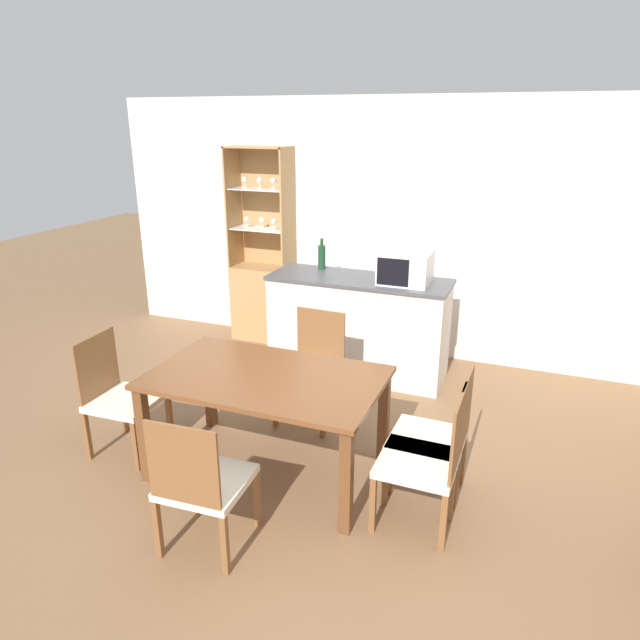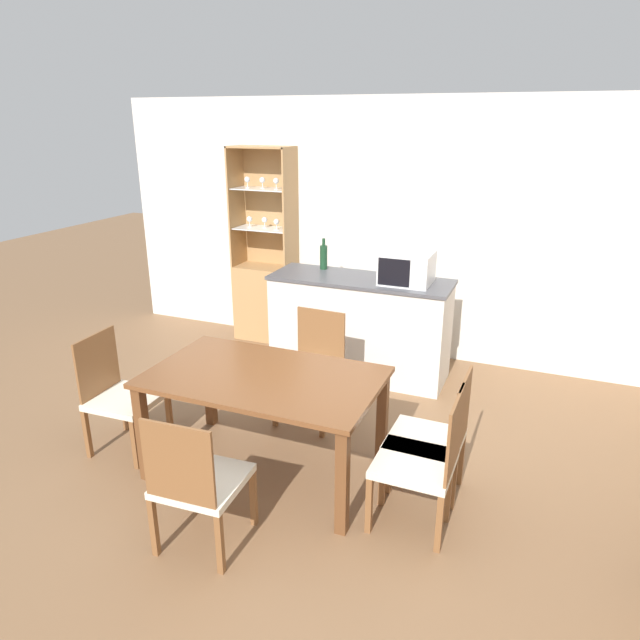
{
  "view_description": "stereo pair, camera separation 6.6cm",
  "coord_description": "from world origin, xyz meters",
  "px_view_note": "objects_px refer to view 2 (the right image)",
  "views": [
    {
      "loc": [
        1.09,
        -2.93,
        2.35
      ],
      "look_at": [
        -0.47,
        1.03,
        0.83
      ],
      "focal_mm": 32.0,
      "sensor_mm": 36.0,
      "label": 1
    },
    {
      "loc": [
        1.15,
        -2.91,
        2.35
      ],
      "look_at": [
        -0.47,
        1.03,
        0.83
      ],
      "focal_mm": 32.0,
      "sensor_mm": 36.0,
      "label": 2
    }
  ],
  "objects_px": {
    "dining_chair_head_near": "(198,481)",
    "dining_chair_side_left_near": "(120,395)",
    "microwave": "(406,268)",
    "wine_bottle": "(324,257)",
    "dining_chair_side_right_near": "(423,461)",
    "dining_table": "(264,388)",
    "dining_chair_head_far": "(312,369)",
    "dining_chair_side_right_far": "(433,438)",
    "display_cabinet": "(266,286)"
  },
  "relations": [
    {
      "from": "dining_table",
      "to": "dining_chair_head_far",
      "type": "bearing_deg",
      "value": 89.85
    },
    {
      "from": "dining_chair_side_right_near",
      "to": "dining_chair_side_left_near",
      "type": "distance_m",
      "value": 2.24
    },
    {
      "from": "dining_chair_head_near",
      "to": "dining_chair_side_left_near",
      "type": "bearing_deg",
      "value": 145.91
    },
    {
      "from": "dining_table",
      "to": "dining_chair_head_far",
      "type": "distance_m",
      "value": 0.84
    },
    {
      "from": "dining_table",
      "to": "dining_chair_side_left_near",
      "type": "bearing_deg",
      "value": -172.8
    },
    {
      "from": "dining_chair_side_left_near",
      "to": "dining_table",
      "type": "bearing_deg",
      "value": 94.92
    },
    {
      "from": "wine_bottle",
      "to": "dining_table",
      "type": "bearing_deg",
      "value": -79.48
    },
    {
      "from": "wine_bottle",
      "to": "dining_chair_side_right_near",
      "type": "bearing_deg",
      "value": -54.72
    },
    {
      "from": "dining_chair_head_far",
      "to": "microwave",
      "type": "relative_size",
      "value": 2.0
    },
    {
      "from": "dining_table",
      "to": "wine_bottle",
      "type": "xyz_separation_m",
      "value": [
        -0.36,
        1.96,
        0.44
      ]
    },
    {
      "from": "dining_chair_head_far",
      "to": "dining_chair_side_right_far",
      "type": "bearing_deg",
      "value": 151.31
    },
    {
      "from": "display_cabinet",
      "to": "dining_chair_side_right_near",
      "type": "distance_m",
      "value": 3.35
    },
    {
      "from": "microwave",
      "to": "dining_chair_head_near",
      "type": "bearing_deg",
      "value": -100.81
    },
    {
      "from": "display_cabinet",
      "to": "dining_chair_side_left_near",
      "type": "distance_m",
      "value": 2.44
    },
    {
      "from": "dining_chair_head_far",
      "to": "dining_chair_head_near",
      "type": "xyz_separation_m",
      "value": [
        0.0,
        -1.63,
        0.0
      ]
    },
    {
      "from": "dining_chair_side_right_far",
      "to": "wine_bottle",
      "type": "bearing_deg",
      "value": 40.57
    },
    {
      "from": "display_cabinet",
      "to": "wine_bottle",
      "type": "xyz_separation_m",
      "value": [
        0.81,
        -0.33,
        0.47
      ]
    },
    {
      "from": "display_cabinet",
      "to": "dining_chair_side_right_far",
      "type": "height_order",
      "value": "display_cabinet"
    },
    {
      "from": "microwave",
      "to": "wine_bottle",
      "type": "relative_size",
      "value": 1.46
    },
    {
      "from": "dining_chair_side_left_near",
      "to": "display_cabinet",
      "type": "bearing_deg",
      "value": 179.03
    },
    {
      "from": "dining_chair_head_near",
      "to": "dining_table",
      "type": "bearing_deg",
      "value": 87.01
    },
    {
      "from": "dining_table",
      "to": "microwave",
      "type": "bearing_deg",
      "value": 74.36
    },
    {
      "from": "dining_chair_head_near",
      "to": "wine_bottle",
      "type": "relative_size",
      "value": 2.93
    },
    {
      "from": "wine_bottle",
      "to": "display_cabinet",
      "type": "bearing_deg",
      "value": 157.73
    },
    {
      "from": "dining_chair_side_right_near",
      "to": "dining_chair_side_left_near",
      "type": "xyz_separation_m",
      "value": [
        -2.24,
        -0.0,
        0.0
      ]
    },
    {
      "from": "dining_table",
      "to": "dining_chair_side_left_near",
      "type": "relative_size",
      "value": 1.75
    },
    {
      "from": "dining_chair_side_right_near",
      "to": "wine_bottle",
      "type": "bearing_deg",
      "value": 35.85
    },
    {
      "from": "wine_bottle",
      "to": "microwave",
      "type": "bearing_deg",
      "value": -11.67
    },
    {
      "from": "dining_chair_head_near",
      "to": "dining_chair_head_far",
      "type": "bearing_deg",
      "value": 86.83
    },
    {
      "from": "display_cabinet",
      "to": "dining_chair_side_right_near",
      "type": "height_order",
      "value": "display_cabinet"
    },
    {
      "from": "dining_chair_side_right_near",
      "to": "dining_table",
      "type": "bearing_deg",
      "value": 83.44
    },
    {
      "from": "display_cabinet",
      "to": "dining_table",
      "type": "xyz_separation_m",
      "value": [
        1.18,
        -2.29,
        0.03
      ]
    },
    {
      "from": "dining_chair_side_right_near",
      "to": "microwave",
      "type": "height_order",
      "value": "microwave"
    },
    {
      "from": "dining_table",
      "to": "dining_chair_side_right_far",
      "type": "relative_size",
      "value": 1.75
    },
    {
      "from": "microwave",
      "to": "dining_chair_side_right_near",
      "type": "bearing_deg",
      "value": -72.04
    },
    {
      "from": "dining_chair_side_right_near",
      "to": "dining_chair_head_near",
      "type": "bearing_deg",
      "value": 121.65
    },
    {
      "from": "display_cabinet",
      "to": "dining_table",
      "type": "distance_m",
      "value": 2.58
    },
    {
      "from": "dining_chair_head_far",
      "to": "dining_chair_side_right_far",
      "type": "xyz_separation_m",
      "value": [
        1.12,
        -0.68,
        0.0
      ]
    },
    {
      "from": "microwave",
      "to": "wine_bottle",
      "type": "height_order",
      "value": "wine_bottle"
    },
    {
      "from": "dining_chair_side_right_far",
      "to": "wine_bottle",
      "type": "height_order",
      "value": "wine_bottle"
    },
    {
      "from": "dining_chair_head_far",
      "to": "dining_table",
      "type": "bearing_deg",
      "value": 92.29
    },
    {
      "from": "dining_chair_head_far",
      "to": "wine_bottle",
      "type": "xyz_separation_m",
      "value": [
        -0.37,
        1.15,
        0.64
      ]
    },
    {
      "from": "dining_chair_side_left_near",
      "to": "microwave",
      "type": "bearing_deg",
      "value": 137.6
    },
    {
      "from": "display_cabinet",
      "to": "dining_chair_side_left_near",
      "type": "height_order",
      "value": "display_cabinet"
    },
    {
      "from": "display_cabinet",
      "to": "dining_table",
      "type": "height_order",
      "value": "display_cabinet"
    },
    {
      "from": "dining_table",
      "to": "dining_chair_head_far",
      "type": "xyz_separation_m",
      "value": [
        0.0,
        0.82,
        -0.2
      ]
    },
    {
      "from": "dining_chair_side_right_near",
      "to": "wine_bottle",
      "type": "distance_m",
      "value": 2.65
    },
    {
      "from": "dining_chair_side_left_near",
      "to": "microwave",
      "type": "distance_m",
      "value": 2.6
    },
    {
      "from": "dining_table",
      "to": "dining_chair_head_near",
      "type": "bearing_deg",
      "value": -89.8
    },
    {
      "from": "display_cabinet",
      "to": "dining_chair_head_far",
      "type": "xyz_separation_m",
      "value": [
        1.18,
        -1.48,
        -0.17
      ]
    }
  ]
}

